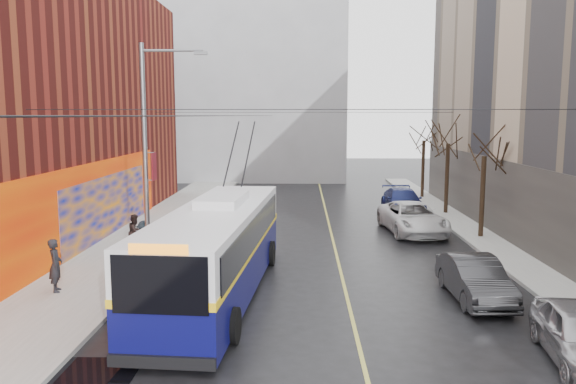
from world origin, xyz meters
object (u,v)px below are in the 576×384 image
tree_mid (449,131)px  pedestrian_c (144,241)px  tree_far (424,130)px  parked_car_d (403,201)px  following_car (240,215)px  streetlight_pole (149,150)px  parked_car_c (412,218)px  tree_near (485,141)px  trolleybus (217,249)px  parked_car_b (475,279)px  pedestrian_a (56,265)px  pedestrian_b (135,232)px

tree_mid → pedestrian_c: tree_mid is taller
tree_far → parked_car_d: 8.25m
pedestrian_c → following_car: bearing=-47.6°
streetlight_pole → parked_car_c: (11.96, 7.40, -4.04)m
tree_near → following_car: bearing=166.8°
streetlight_pole → trolleybus: streetlight_pole is taller
parked_car_d → parked_car_b: bearing=-92.8°
tree_near → trolleybus: (-11.98, -9.27, -3.32)m
tree_far → parked_car_d: bearing=-111.9°
pedestrian_a → pedestrian_b: bearing=-28.3°
parked_car_b → following_car: (-9.33, 12.47, -0.07)m
parked_car_c → pedestrian_a: bearing=-148.9°
tree_near → tree_far: bearing=90.0°
tree_mid → tree_far: size_ratio=1.02×
tree_near → parked_car_d: size_ratio=1.19×
tree_far → parked_car_b: bearing=-97.7°
parked_car_c → pedestrian_b: (-13.46, -4.70, 0.15)m
tree_near → tree_mid: (0.00, 7.00, 0.28)m
streetlight_pole → parked_car_b: (11.94, -3.54, -4.12)m
trolleybus → tree_near: bearing=41.7°
parked_car_b → parked_car_c: size_ratio=0.76×
tree_mid → trolleybus: bearing=-126.4°
tree_far → parked_car_d: size_ratio=1.22×
tree_mid → pedestrian_b: bearing=-148.3°
following_car → parked_car_d: bearing=26.3°
parked_car_c → parked_car_d: 6.13m
trolleybus → parked_car_b: trolleybus is taller
tree_near → parked_car_d: tree_near is taller
trolleybus → parked_car_c: size_ratio=2.18×
pedestrian_a → parked_car_c: bearing=-72.6°
trolleybus → parked_car_d: size_ratio=2.36×
parked_car_b → parked_car_d: size_ratio=0.82×
trolleybus → parked_car_b: 8.83m
parked_car_d → pedestrian_b: (-14.02, -10.80, 0.18)m
parked_car_b → pedestrian_a: 14.38m
tree_mid → parked_car_c: 7.82m
trolleybus → following_car: (-0.55, 12.21, -0.99)m
tree_far → following_car: tree_far is taller
pedestrian_b → streetlight_pole: bearing=-145.7°
tree_mid → following_car: (-12.53, -4.06, -4.59)m
trolleybus → pedestrian_c: size_ratio=7.31×
pedestrian_a → parked_car_b: bearing=-110.0°
parked_car_c → pedestrian_a: pedestrian_a is taller
pedestrian_b → tree_mid: bearing=-52.9°
parked_car_b → pedestrian_c: (-12.41, 4.11, 0.29)m
tree_far → pedestrian_a: bearing=-126.8°
tree_far → parked_car_c: size_ratio=1.13×
streetlight_pole → tree_mid: streetlight_pole is taller
streetlight_pole → tree_near: 16.28m
pedestrian_b → tree_near: bearing=-73.5°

